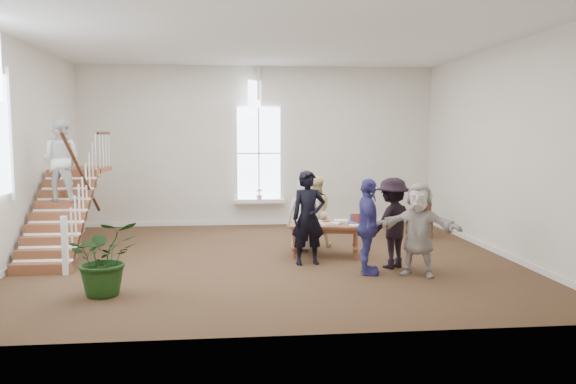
{
  "coord_description": "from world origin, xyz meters",
  "views": [
    {
      "loc": [
        -0.78,
        -11.52,
        2.62
      ],
      "look_at": [
        0.43,
        0.4,
        1.36
      ],
      "focal_mm": 35.0,
      "sensor_mm": 36.0,
      "label": 1
    }
  ],
  "objects": [
    {
      "name": "ground",
      "position": [
        0.0,
        0.0,
        0.0
      ],
      "size": [
        10.0,
        10.0,
        0.0
      ],
      "primitive_type": "plane",
      "color": "#3F2A18",
      "rests_on": "ground"
    },
    {
      "name": "woman_cluster_b",
      "position": [
        2.33,
        -1.0,
        0.88
      ],
      "size": [
        1.32,
        1.13,
        1.77
      ],
      "primitive_type": "imported",
      "rotation": [
        0.0,
        0.0,
        3.65
      ],
      "color": "black",
      "rests_on": "ground"
    },
    {
      "name": "elderly_woman",
      "position": [
        0.84,
        0.7,
        0.83
      ],
      "size": [
        0.88,
        0.65,
        1.65
      ],
      "primitive_type": "imported",
      "rotation": [
        0.0,
        0.0,
        2.98
      ],
      "color": "silver",
      "rests_on": "ground"
    },
    {
      "name": "staircase",
      "position": [
        -4.34,
        0.75,
        1.62
      ],
      "size": [
        1.1,
        4.1,
        2.92
      ],
      "color": "brown",
      "rests_on": "ground"
    },
    {
      "name": "woman_cluster_c",
      "position": [
        2.63,
        -1.65,
        0.86
      ],
      "size": [
        1.66,
        1.19,
        1.73
      ],
      "primitive_type": "imported",
      "rotation": [
        0.0,
        0.0,
        5.8
      ],
      "color": "beige",
      "rests_on": "ground"
    },
    {
      "name": "room_shell",
      "position": [
        -0.0,
        4.39,
        0.4
      ],
      "size": [
        10.49,
        10.0,
        10.0
      ],
      "color": "beige",
      "rests_on": "ground"
    },
    {
      "name": "person_yellow",
      "position": [
        1.14,
        1.2,
        0.82
      ],
      "size": [
        0.82,
        0.66,
        1.64
      ],
      "primitive_type": "imported",
      "rotation": [
        0.0,
        0.0,
        3.19
      ],
      "color": "#FAE19C",
      "rests_on": "ground"
    },
    {
      "name": "floor_plant",
      "position": [
        -2.83,
        -2.35,
        0.62
      ],
      "size": [
        1.38,
        1.29,
        1.23
      ],
      "primitive_type": "imported",
      "rotation": [
        0.0,
        0.0,
        0.36
      ],
      "color": "#163611",
      "rests_on": "ground"
    },
    {
      "name": "side_chair",
      "position": [
        4.01,
        2.07,
        0.6
      ],
      "size": [
        0.52,
        0.52,
        1.07
      ],
      "rotation": [
        0.0,
        0.0,
        -0.15
      ],
      "color": "#391C0F",
      "rests_on": "ground"
    },
    {
      "name": "police_officer",
      "position": [
        0.74,
        -0.55,
        0.94
      ],
      "size": [
        0.74,
        0.54,
        1.88
      ],
      "primitive_type": "imported",
      "rotation": [
        0.0,
        0.0,
        0.14
      ],
      "color": "black",
      "rests_on": "ground"
    },
    {
      "name": "library_table",
      "position": [
        1.2,
        0.1,
        0.62
      ],
      "size": [
        1.6,
        0.99,
        0.76
      ],
      "rotation": [
        0.0,
        0.0,
        -0.18
      ],
      "color": "brown",
      "rests_on": "ground"
    },
    {
      "name": "woman_cluster_a",
      "position": [
        1.73,
        -1.45,
        0.9
      ],
      "size": [
        0.62,
        1.11,
        1.79
      ],
      "primitive_type": "imported",
      "rotation": [
        0.0,
        0.0,
        1.39
      ],
      "color": "#3C3887",
      "rests_on": "ground"
    }
  ]
}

